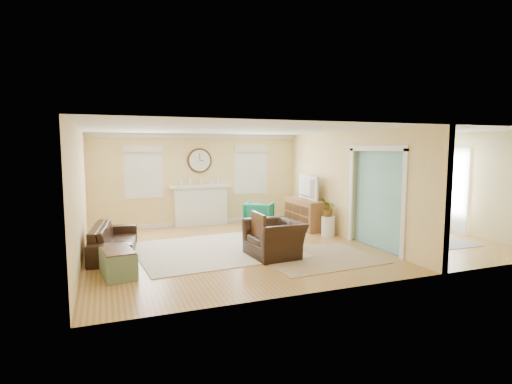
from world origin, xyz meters
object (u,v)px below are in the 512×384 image
eames_chair (274,239)px  dining_table (396,225)px  sofa (114,240)px  green_chair (259,214)px  credenza (305,213)px

eames_chair → dining_table: 3.60m
eames_chair → sofa: bearing=-117.7°
sofa → green_chair: green_chair is taller
sofa → eames_chair: bearing=-106.7°
eames_chair → green_chair: bearing=160.3°
dining_table → credenza: bearing=48.9°
sofa → eames_chair: 3.33m
sofa → credenza: credenza is taller
green_chair → credenza: 1.28m
eames_chair → credenza: size_ratio=0.70×
credenza → dining_table: bearing=-48.6°
credenza → green_chair: bearing=152.2°
sofa → eames_chair: (3.06, -1.32, 0.05)m
green_chair → dining_table: 3.63m
dining_table → eames_chair: bearing=106.7°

